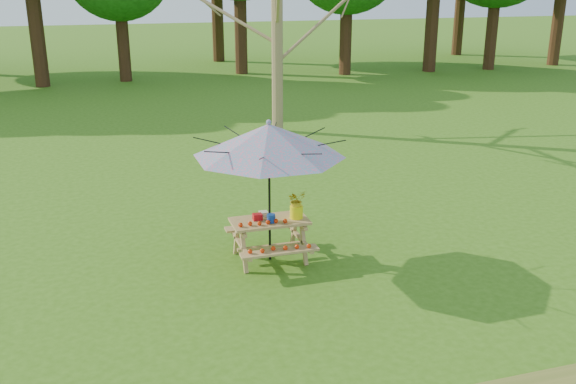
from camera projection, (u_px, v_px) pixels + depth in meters
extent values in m
plane|color=#386413|center=(96.00, 339.00, 7.95)|extent=(120.00, 120.00, 0.00)
cylinder|color=olive|center=(277.00, 42.00, 18.01)|extent=(0.35, 0.35, 5.14)
cube|color=#AA8F4D|center=(270.00, 221.00, 10.02)|extent=(1.20, 0.62, 0.04)
cube|color=#AA8F4D|center=(280.00, 252.00, 9.61)|extent=(1.20, 0.22, 0.04)
cube|color=#AA8F4D|center=(261.00, 226.00, 10.61)|extent=(1.20, 0.22, 0.04)
cylinder|color=black|center=(269.00, 192.00, 9.87)|extent=(0.04, 0.04, 2.25)
cone|color=#21A0BB|center=(269.00, 140.00, 9.61)|extent=(3.07, 3.07, 0.50)
sphere|color=#21A0BB|center=(269.00, 122.00, 9.52)|extent=(0.08, 0.08, 0.08)
cube|color=#B60E15|center=(257.00, 217.00, 10.00)|extent=(0.14, 0.12, 0.10)
cylinder|color=#123596|center=(271.00, 218.00, 9.89)|extent=(0.13, 0.13, 0.13)
cube|color=silver|center=(264.00, 214.00, 10.18)|extent=(0.13, 0.13, 0.07)
cylinder|color=#FFF00D|center=(296.00, 212.00, 10.06)|extent=(0.21, 0.21, 0.21)
imported|color=gold|center=(296.00, 200.00, 9.99)|extent=(0.34, 0.31, 0.31)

